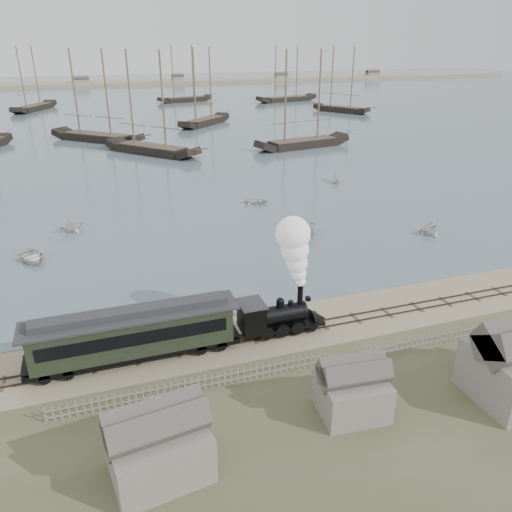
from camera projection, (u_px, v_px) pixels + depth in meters
name	position (u px, v px, depth m)	size (l,w,h in m)	color
ground	(258.00, 323.00, 41.11)	(600.00, 600.00, 0.00)	tan
harbor_water	(112.00, 102.00, 188.81)	(600.00, 336.00, 0.06)	#4C616D
rail_track	(266.00, 335.00, 39.36)	(120.00, 1.80, 0.16)	#3D2B21
picket_fence_west	(200.00, 391.00, 33.11)	(19.00, 0.10, 1.20)	slate
picket_fence_east	(443.00, 344.00, 38.28)	(15.00, 0.10, 1.20)	slate
shed_left	(161.00, 472.00, 26.87)	(5.00, 4.00, 4.10)	slate
shed_mid	(350.00, 411.00, 31.27)	(4.00, 3.50, 3.60)	slate
far_spit	(102.00, 85.00, 258.34)	(500.00, 20.00, 1.80)	tan
locomotive	(292.00, 284.00, 38.31)	(7.33, 2.74, 9.14)	black
passenger_coach	(134.00, 332.00, 35.49)	(15.07, 2.91, 3.66)	black
beached_dinghy	(47.00, 357.00, 36.07)	(3.45, 2.46, 0.71)	silver
rowboat_0	(32.00, 257.00, 52.30)	(4.34, 3.10, 0.90)	silver
rowboat_1	(71.00, 225.00, 60.39)	(3.02, 2.61, 1.59)	silver
rowboat_2	(307.00, 226.00, 60.05)	(3.97, 1.49, 1.53)	silver
rowboat_3	(256.00, 201.00, 70.82)	(3.32, 2.37, 0.69)	silver
rowboat_4	(430.00, 228.00, 59.44)	(3.05, 2.63, 1.60)	silver
rowboat_5	(336.00, 179.00, 81.10)	(3.18, 1.20, 1.23)	silver
schooner_2	(92.00, 96.00, 110.94)	(23.78, 5.49, 20.00)	black
schooner_3	(203.00, 87.00, 132.76)	(20.41, 4.71, 20.00)	black
schooner_4	(304.00, 99.00, 104.21)	(22.14, 5.11, 20.00)	black
schooner_5	(343.00, 79.00, 157.30)	(19.33, 4.46, 20.00)	black
schooner_7	(30.00, 78.00, 161.40)	(22.45, 5.18, 20.00)	black
schooner_8	(184.00, 74.00, 184.11)	(21.17, 4.89, 20.00)	black
schooner_9	(287.00, 73.00, 185.71)	(24.96, 5.76, 20.00)	black
schooner_10	(148.00, 103.00, 98.09)	(22.21, 5.12, 20.00)	black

